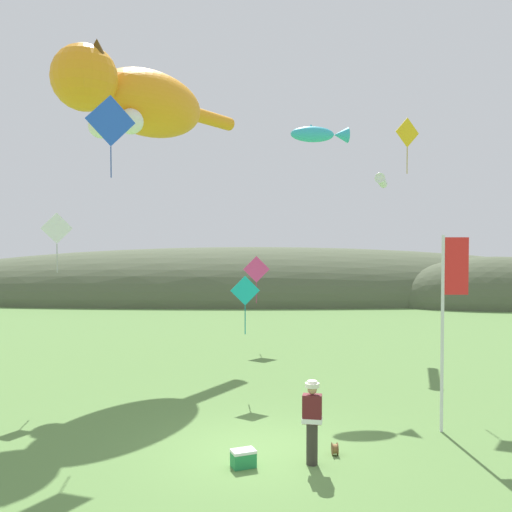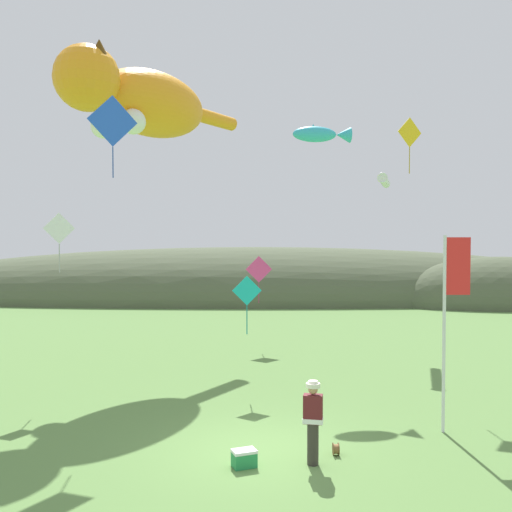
{
  "view_description": "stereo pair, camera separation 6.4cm",
  "coord_description": "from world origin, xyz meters",
  "px_view_note": "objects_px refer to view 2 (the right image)",
  "views": [
    {
      "loc": [
        -0.11,
        -12.61,
        4.78
      ],
      "look_at": [
        0.0,
        4.0,
        4.23
      ],
      "focal_mm": 40.0,
      "sensor_mm": 36.0,
      "label": 1
    },
    {
      "loc": [
        -0.05,
        -12.61,
        4.78
      ],
      "look_at": [
        0.0,
        4.0,
        4.23
      ],
      "focal_mm": 40.0,
      "sensor_mm": 36.0,
      "label": 2
    }
  ],
  "objects_px": {
    "kite_diamond_white": "(57,229)",
    "kite_fish_windsock": "(319,134)",
    "festival_attendant": "(311,420)",
    "kite_diamond_gold": "(408,133)",
    "kite_diamond_teal": "(245,291)",
    "kite_spool": "(334,449)",
    "festival_banner_pole": "(448,304)",
    "kite_giant_cat": "(138,101)",
    "kite_diamond_pink": "(257,270)",
    "kite_diamond_blue": "(111,121)",
    "kite_tube_streamer": "(383,181)",
    "picnic_cooler": "(242,458)"
  },
  "relations": [
    {
      "from": "kite_diamond_white",
      "to": "kite_fish_windsock",
      "type": "bearing_deg",
      "value": 17.86
    },
    {
      "from": "festival_attendant",
      "to": "kite_diamond_gold",
      "type": "xyz_separation_m",
      "value": [
        4.08,
        7.84,
        7.4
      ]
    },
    {
      "from": "kite_fish_windsock",
      "to": "kite_diamond_teal",
      "type": "height_order",
      "value": "kite_fish_windsock"
    },
    {
      "from": "kite_diamond_gold",
      "to": "kite_diamond_white",
      "type": "bearing_deg",
      "value": -170.5
    },
    {
      "from": "kite_spool",
      "to": "festival_banner_pole",
      "type": "height_order",
      "value": "festival_banner_pole"
    },
    {
      "from": "kite_spool",
      "to": "kite_diamond_white",
      "type": "distance_m",
      "value": 10.75
    },
    {
      "from": "kite_giant_cat",
      "to": "kite_diamond_pink",
      "type": "xyz_separation_m",
      "value": [
        4.53,
        2.94,
        -6.59
      ]
    },
    {
      "from": "kite_spool",
      "to": "kite_diamond_gold",
      "type": "distance_m",
      "value": 11.56
    },
    {
      "from": "kite_diamond_teal",
      "to": "kite_diamond_pink",
      "type": "bearing_deg",
      "value": 86.77
    },
    {
      "from": "kite_spool",
      "to": "kite_giant_cat",
      "type": "relative_size",
      "value": 0.03
    },
    {
      "from": "kite_fish_windsock",
      "to": "kite_diamond_blue",
      "type": "xyz_separation_m",
      "value": [
        -6.47,
        -3.89,
        -0.33
      ]
    },
    {
      "from": "kite_diamond_pink",
      "to": "kite_diamond_teal",
      "type": "height_order",
      "value": "kite_diamond_pink"
    },
    {
      "from": "kite_diamond_pink",
      "to": "kite_diamond_blue",
      "type": "distance_m",
      "value": 10.35
    },
    {
      "from": "kite_giant_cat",
      "to": "kite_diamond_gold",
      "type": "bearing_deg",
      "value": -12.36
    },
    {
      "from": "festival_attendant",
      "to": "kite_tube_streamer",
      "type": "height_order",
      "value": "kite_tube_streamer"
    },
    {
      "from": "kite_diamond_gold",
      "to": "kite_giant_cat",
      "type": "bearing_deg",
      "value": 167.64
    },
    {
      "from": "kite_tube_streamer",
      "to": "kite_diamond_teal",
      "type": "distance_m",
      "value": 10.33
    },
    {
      "from": "kite_fish_windsock",
      "to": "picnic_cooler",
      "type": "bearing_deg",
      "value": -106.3
    },
    {
      "from": "kite_diamond_pink",
      "to": "kite_diamond_blue",
      "type": "height_order",
      "value": "kite_diamond_blue"
    },
    {
      "from": "festival_banner_pole",
      "to": "kite_fish_windsock",
      "type": "bearing_deg",
      "value": 109.87
    },
    {
      "from": "festival_banner_pole",
      "to": "kite_diamond_teal",
      "type": "relative_size",
      "value": 2.65
    },
    {
      "from": "kite_diamond_blue",
      "to": "kite_diamond_teal",
      "type": "xyz_separation_m",
      "value": [
        3.87,
        0.96,
        -5.03
      ]
    },
    {
      "from": "kite_tube_streamer",
      "to": "kite_diamond_gold",
      "type": "height_order",
      "value": "kite_diamond_gold"
    },
    {
      "from": "kite_giant_cat",
      "to": "kite_diamond_blue",
      "type": "bearing_deg",
      "value": -87.14
    },
    {
      "from": "kite_spool",
      "to": "kite_diamond_blue",
      "type": "height_order",
      "value": "kite_diamond_blue"
    },
    {
      "from": "kite_diamond_pink",
      "to": "picnic_cooler",
      "type": "bearing_deg",
      "value": -91.63
    },
    {
      "from": "kite_diamond_white",
      "to": "kite_diamond_teal",
      "type": "height_order",
      "value": "kite_diamond_white"
    },
    {
      "from": "kite_diamond_gold",
      "to": "kite_diamond_blue",
      "type": "bearing_deg",
      "value": -161.94
    },
    {
      "from": "picnic_cooler",
      "to": "kite_diamond_blue",
      "type": "height_order",
      "value": "kite_diamond_blue"
    },
    {
      "from": "festival_attendant",
      "to": "kite_fish_windsock",
      "type": "bearing_deg",
      "value": 82.58
    },
    {
      "from": "picnic_cooler",
      "to": "kite_diamond_teal",
      "type": "height_order",
      "value": "kite_diamond_teal"
    },
    {
      "from": "kite_diamond_blue",
      "to": "kite_diamond_white",
      "type": "bearing_deg",
      "value": 149.64
    },
    {
      "from": "festival_banner_pole",
      "to": "kite_diamond_blue",
      "type": "xyz_separation_m",
      "value": [
        -8.88,
        2.77,
        4.97
      ]
    },
    {
      "from": "picnic_cooler",
      "to": "festival_banner_pole",
      "type": "bearing_deg",
      "value": 23.07
    },
    {
      "from": "kite_diamond_pink",
      "to": "kite_diamond_blue",
      "type": "xyz_separation_m",
      "value": [
        -4.27,
        -8.13,
        4.76
      ]
    },
    {
      "from": "festival_banner_pole",
      "to": "picnic_cooler",
      "type": "bearing_deg",
      "value": -156.93
    },
    {
      "from": "kite_diamond_pink",
      "to": "kite_spool",
      "type": "bearing_deg",
      "value": -82.52
    },
    {
      "from": "festival_attendant",
      "to": "kite_diamond_pink",
      "type": "xyz_separation_m",
      "value": [
        -1.07,
        12.9,
        2.41
      ]
    },
    {
      "from": "festival_attendant",
      "to": "kite_diamond_teal",
      "type": "xyz_separation_m",
      "value": [
        -1.48,
        5.73,
        2.15
      ]
    },
    {
      "from": "kite_giant_cat",
      "to": "kite_diamond_gold",
      "type": "height_order",
      "value": "kite_giant_cat"
    },
    {
      "from": "kite_spool",
      "to": "festival_attendant",
      "type": "bearing_deg",
      "value": -137.33
    },
    {
      "from": "kite_fish_windsock",
      "to": "kite_diamond_white",
      "type": "height_order",
      "value": "kite_fish_windsock"
    },
    {
      "from": "kite_fish_windsock",
      "to": "kite_diamond_pink",
      "type": "height_order",
      "value": "kite_fish_windsock"
    },
    {
      "from": "kite_fish_windsock",
      "to": "kite_diamond_blue",
      "type": "distance_m",
      "value": 7.56
    },
    {
      "from": "kite_tube_streamer",
      "to": "festival_banner_pole",
      "type": "bearing_deg",
      "value": -94.51
    },
    {
      "from": "kite_giant_cat",
      "to": "kite_diamond_gold",
      "type": "distance_m",
      "value": 10.04
    },
    {
      "from": "picnic_cooler",
      "to": "kite_diamond_gold",
      "type": "relative_size",
      "value": 0.3
    },
    {
      "from": "picnic_cooler",
      "to": "festival_banner_pole",
      "type": "height_order",
      "value": "festival_banner_pole"
    },
    {
      "from": "festival_banner_pole",
      "to": "kite_diamond_teal",
      "type": "height_order",
      "value": "festival_banner_pole"
    },
    {
      "from": "kite_diamond_white",
      "to": "kite_diamond_blue",
      "type": "distance_m",
      "value": 3.86
    }
  ]
}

